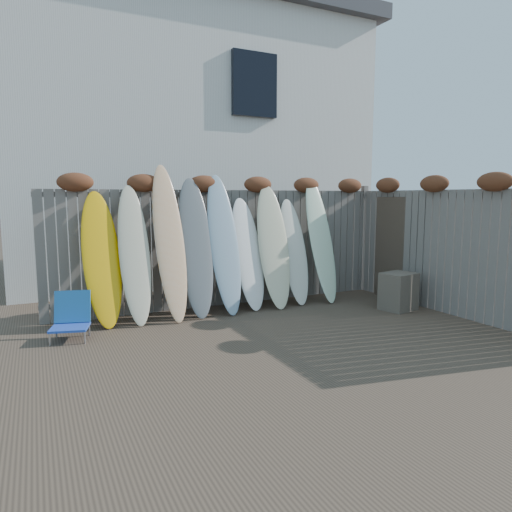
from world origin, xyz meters
name	(u,v)px	position (x,y,z in m)	size (l,w,h in m)	color
ground	(296,343)	(0.00, 0.00, 0.00)	(80.00, 80.00, 0.00)	#493A2D
back_fence	(229,237)	(0.06, 2.39, 1.18)	(6.05, 0.28, 2.24)	slate
right_fence	(450,243)	(2.99, 0.25, 1.14)	(0.28, 4.40, 2.24)	slate
house	(182,144)	(0.50, 6.50, 3.20)	(8.50, 5.50, 6.33)	silver
beach_chair	(71,317)	(-2.60, 1.51, 0.29)	(0.58, 0.60, 0.62)	blue
wooden_crate	(398,291)	(2.45, 0.78, 0.31)	(0.54, 0.45, 0.62)	#484136
lattice_panel	(403,249)	(3.01, 1.28, 0.94)	(0.05, 1.26, 1.88)	#31241E
surfboard_0	(102,259)	(-2.12, 1.99, 0.99)	(0.54, 0.07, 2.06)	#F1B20B
surfboard_1	(134,254)	(-1.66, 1.94, 1.04)	(0.45, 0.07, 2.16)	beige
surfboard_2	(170,242)	(-1.12, 1.93, 1.20)	(0.46, 0.07, 2.50)	#FFDA91
surfboard_3	(196,247)	(-0.70, 1.96, 1.10)	(0.53, 0.07, 2.29)	slate
surfboard_4	(224,244)	(-0.22, 1.94, 1.13)	(0.49, 0.07, 2.35)	#8CA8BE
surfboard_5	(248,253)	(0.23, 1.99, 0.94)	(0.52, 0.07, 1.95)	white
surfboard_6	(274,246)	(0.69, 1.93, 1.05)	(0.54, 0.07, 2.18)	beige
surfboard_7	(294,251)	(1.14, 2.00, 0.93)	(0.48, 0.07, 1.93)	silver
surfboard_8	(321,239)	(1.67, 1.95, 1.12)	(0.47, 0.07, 2.33)	silver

